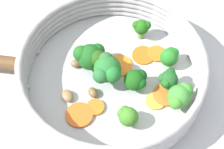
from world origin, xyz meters
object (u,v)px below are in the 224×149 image
Objects in this scene: skillet at (112,81)px; carrot_slice_3 at (157,54)px; broccoli_floret_1 at (127,116)px; mushroom_piece_0 at (76,63)px; broccoli_floret_7 at (108,71)px; broccoli_floret_5 at (91,56)px; mushroom_piece_2 at (93,92)px; broccoli_floret_4 at (170,56)px; carrot_slice_5 at (119,65)px; broccoli_floret_3 at (180,96)px; broccoli_floret_0 at (136,80)px; mushroom_piece_1 at (68,96)px; carrot_slice_1 at (143,55)px; carrot_slice_6 at (95,107)px; broccoli_floret_6 at (168,80)px; carrot_slice_4 at (166,95)px; broccoli_floret_2 at (142,27)px; carrot_slice_2 at (79,115)px; carrot_slice_0 at (155,101)px.

carrot_slice_3 is at bearing -150.31° from skillet.
mushroom_piece_0 is (0.08, -0.12, -0.02)m from broccoli_floret_1.
skillet is at bearing -143.80° from broccoli_floret_7.
broccoli_floret_5 reaches higher than mushroom_piece_2.
broccoli_floret_4 is (-0.10, -0.03, 0.03)m from skillet.
carrot_slice_5 is 1.03× the size of broccoli_floret_3.
carrot_slice_3 is 0.11m from broccoli_floret_3.
broccoli_floret_0 is 2.09× the size of mushroom_piece_2.
mushroom_piece_0 is at bearing -26.79° from broccoli_floret_0.
mushroom_piece_1 and mushroom_piece_2 have the same top height.
carrot_slice_1 is 0.07m from broccoli_floret_0.
skillet is 0.13m from broccoli_floret_3.
broccoli_floret_0 is 0.12m from mushroom_piece_0.
carrot_slice_6 is (0.12, 0.10, 0.00)m from carrot_slice_3.
skillet is 0.08m from carrot_slice_1.
skillet is at bearing -157.17° from mushroom_piece_1.
broccoli_floret_6 is (-0.08, 0.05, 0.03)m from carrot_slice_5.
carrot_slice_1 is 0.09m from carrot_slice_4.
broccoli_floret_3 is 0.19m from mushroom_piece_1.
broccoli_floret_0 is at bearing 56.11° from carrot_slice_3.
carrot_slice_6 reaches higher than carrot_slice_3.
broccoli_floret_6 reaches higher than mushroom_piece_0.
broccoli_floret_2 is (-0.09, -0.15, 0.03)m from carrot_slice_6.
carrot_slice_2 is 0.97× the size of carrot_slice_5.
broccoli_floret_4 reaches higher than mushroom_piece_1.
broccoli_floret_4 is 1.92× the size of mushroom_piece_2.
mushroom_piece_0 reaches higher than carrot_slice_1.
broccoli_floret_7 reaches higher than mushroom_piece_1.
carrot_slice_3 is 0.11m from broccoli_floret_7.
carrot_slice_2 is 2.24× the size of mushroom_piece_2.
broccoli_floret_7 reaches higher than carrot_slice_5.
mushroom_piece_2 is at bearing 40.57° from skillet.
broccoli_floret_7 is (0.11, 0.03, 0.01)m from broccoli_floret_4.
broccoli_floret_5 reaches higher than broccoli_floret_6.
broccoli_floret_2 is at bearing -102.95° from broccoli_floret_1.
broccoli_floret_5 reaches higher than carrot_slice_2.
mushroom_piece_1 is at bearing 32.81° from carrot_slice_5.
broccoli_floret_3 is at bearing 152.28° from broccoli_floret_0.
carrot_slice_4 reaches higher than carrot_slice_0.
broccoli_floret_4 is 0.19m from mushroom_piece_1.
mushroom_piece_1 is (0.14, 0.12, -0.02)m from broccoli_floret_2.
broccoli_floret_2 reaches higher than carrot_slice_2.
broccoli_floret_2 is at bearing -77.03° from carrot_slice_4.
broccoli_floret_0 is 0.05m from broccoli_floret_7.
carrot_slice_1 is at bearing -107.23° from broccoli_floret_1.
broccoli_floret_0 is 1.71× the size of mushroom_piece_1.
broccoli_floret_1 is at bearing 125.04° from mushroom_piece_0.
carrot_slice_4 is 0.15m from broccoli_floret_5.
broccoli_floret_3 is (-0.04, 0.01, 0.03)m from carrot_slice_0.
broccoli_floret_3 reaches higher than mushroom_piece_1.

